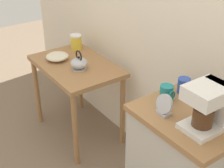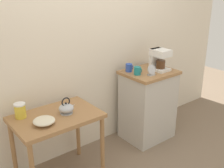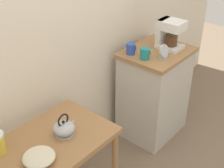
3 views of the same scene
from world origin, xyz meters
name	(u,v)px [view 1 (image 1 of 3)]	position (x,y,z in m)	size (l,w,h in m)	color
wooden_table	(76,74)	(-0.65, 0.00, 0.62)	(0.82, 0.55, 0.72)	#9E7044
bowl_stoneware	(57,56)	(-0.81, -0.09, 0.75)	(0.20, 0.20, 0.06)	beige
teakettle	(79,63)	(-0.55, -0.02, 0.77)	(0.18, 0.14, 0.17)	#B2B5BA
canister_enamel	(76,42)	(-0.93, 0.17, 0.79)	(0.11, 0.11, 0.14)	gold
coffee_maker	(209,105)	(0.76, 0.00, 1.04)	(0.18, 0.22, 0.26)	white
mug_dark_teal	(167,93)	(0.43, 0.02, 0.95)	(0.09, 0.08, 0.09)	teal
mug_blue	(184,86)	(0.43, 0.17, 0.95)	(0.09, 0.08, 0.10)	#2D4CAD
table_clock	(164,106)	(0.54, -0.10, 0.96)	(0.11, 0.06, 0.13)	#B2B5BA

